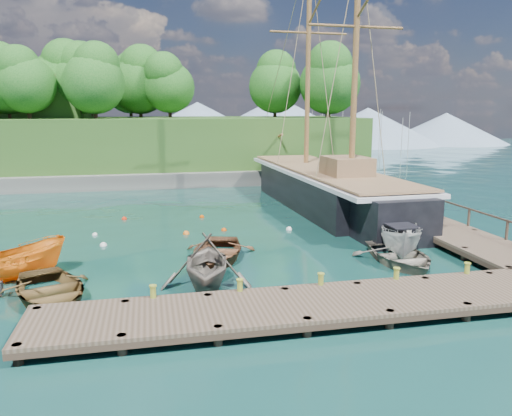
{
  "coord_description": "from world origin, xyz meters",
  "views": [
    {
      "loc": [
        -3.96,
        -21.51,
        6.94
      ],
      "look_at": [
        1.22,
        2.52,
        2.0
      ],
      "focal_mm": 35.0,
      "sensor_mm": 36.0,
      "label": 1
    }
  ],
  "objects_px": {
    "motorboat_orange": "(16,279)",
    "rowboat_3": "(399,263)",
    "rowboat_0": "(50,301)",
    "schooner": "(326,191)",
    "rowboat_1": "(207,285)",
    "rowboat_2": "(217,259)",
    "cabin_boat_white": "(400,254)"
  },
  "relations": [
    {
      "from": "motorboat_orange",
      "to": "schooner",
      "type": "distance_m",
      "value": 21.29
    },
    {
      "from": "rowboat_1",
      "to": "rowboat_0",
      "type": "bearing_deg",
      "value": -167.29
    },
    {
      "from": "rowboat_1",
      "to": "rowboat_3",
      "type": "relative_size",
      "value": 0.9
    },
    {
      "from": "rowboat_1",
      "to": "cabin_boat_white",
      "type": "height_order",
      "value": "rowboat_1"
    },
    {
      "from": "rowboat_3",
      "to": "rowboat_0",
      "type": "bearing_deg",
      "value": -174.77
    },
    {
      "from": "rowboat_1",
      "to": "motorboat_orange",
      "type": "xyz_separation_m",
      "value": [
        -7.63,
        2.35,
        0.0
      ]
    },
    {
      "from": "schooner",
      "to": "rowboat_0",
      "type": "bearing_deg",
      "value": -139.58
    },
    {
      "from": "rowboat_2",
      "to": "motorboat_orange",
      "type": "height_order",
      "value": "motorboat_orange"
    },
    {
      "from": "motorboat_orange",
      "to": "rowboat_3",
      "type": "bearing_deg",
      "value": -124.57
    },
    {
      "from": "rowboat_2",
      "to": "rowboat_0",
      "type": "bearing_deg",
      "value": -134.78
    },
    {
      "from": "cabin_boat_white",
      "to": "rowboat_2",
      "type": "bearing_deg",
      "value": -162.58
    },
    {
      "from": "rowboat_2",
      "to": "rowboat_3",
      "type": "xyz_separation_m",
      "value": [
        8.05,
        -2.36,
        0.0
      ]
    },
    {
      "from": "rowboat_0",
      "to": "rowboat_3",
      "type": "relative_size",
      "value": 1.06
    },
    {
      "from": "rowboat_0",
      "to": "rowboat_1",
      "type": "relative_size",
      "value": 1.17
    },
    {
      "from": "rowboat_0",
      "to": "rowboat_3",
      "type": "bearing_deg",
      "value": -14.57
    },
    {
      "from": "rowboat_1",
      "to": "schooner",
      "type": "distance_m",
      "value": 17.38
    },
    {
      "from": "rowboat_1",
      "to": "rowboat_3",
      "type": "height_order",
      "value": "rowboat_1"
    },
    {
      "from": "rowboat_0",
      "to": "schooner",
      "type": "distance_m",
      "value": 21.56
    },
    {
      "from": "rowboat_0",
      "to": "schooner",
      "type": "relative_size",
      "value": 0.17
    },
    {
      "from": "rowboat_0",
      "to": "motorboat_orange",
      "type": "height_order",
      "value": "motorboat_orange"
    },
    {
      "from": "rowboat_1",
      "to": "cabin_boat_white",
      "type": "distance_m",
      "value": 9.93
    },
    {
      "from": "cabin_boat_white",
      "to": "schooner",
      "type": "distance_m",
      "value": 11.79
    },
    {
      "from": "rowboat_2",
      "to": "schooner",
      "type": "bearing_deg",
      "value": 65.1
    },
    {
      "from": "rowboat_2",
      "to": "motorboat_orange",
      "type": "relative_size",
      "value": 1.12
    },
    {
      "from": "schooner",
      "to": "cabin_boat_white",
      "type": "bearing_deg",
      "value": -94.15
    },
    {
      "from": "rowboat_1",
      "to": "rowboat_2",
      "type": "bearing_deg",
      "value": 84.49
    },
    {
      "from": "cabin_boat_white",
      "to": "motorboat_orange",
      "type": "bearing_deg",
      "value": -156.22
    },
    {
      "from": "rowboat_0",
      "to": "rowboat_1",
      "type": "height_order",
      "value": "rowboat_1"
    },
    {
      "from": "rowboat_2",
      "to": "rowboat_3",
      "type": "bearing_deg",
      "value": -0.58
    },
    {
      "from": "rowboat_0",
      "to": "motorboat_orange",
      "type": "xyz_separation_m",
      "value": [
        -1.81,
        2.77,
        0.0
      ]
    },
    {
      "from": "rowboat_1",
      "to": "motorboat_orange",
      "type": "relative_size",
      "value": 0.99
    },
    {
      "from": "rowboat_1",
      "to": "cabin_boat_white",
      "type": "xyz_separation_m",
      "value": [
        9.64,
        2.38,
        0.0
      ]
    }
  ]
}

